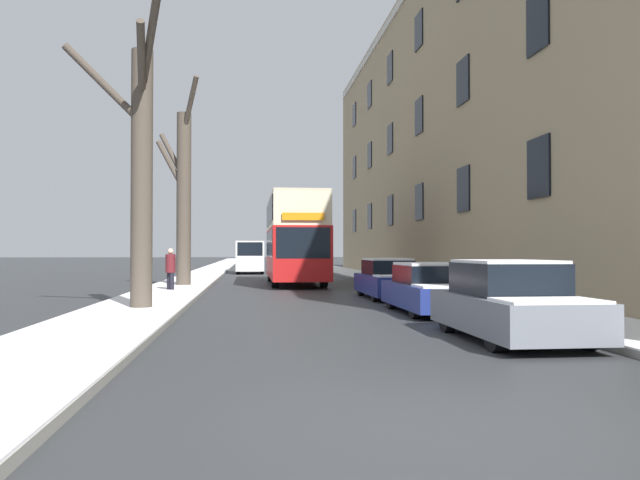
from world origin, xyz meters
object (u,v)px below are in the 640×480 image
object	(u,v)px
pedestrian_left_sidewalk	(170,269)
parked_car_2	(388,280)
parked_car_1	(431,290)
double_decker_bus	(295,235)
parked_car_0	(510,303)
bare_tree_left_1	(183,194)
bare_tree_left_0	(141,166)
oncoming_van	(250,256)

from	to	relation	value
pedestrian_left_sidewalk	parked_car_2	bearing A→B (deg)	25.18
parked_car_1	pedestrian_left_sidewalk	xyz separation A→B (m)	(-7.90, 8.47, 0.34)
double_decker_bus	parked_car_0	bearing A→B (deg)	-82.59
bare_tree_left_1	parked_car_0	xyz separation A→B (m)	(7.79, -17.06, -3.51)
parked_car_1	pedestrian_left_sidewalk	distance (m)	11.59
bare_tree_left_0	parked_car_2	world-z (taller)	bare_tree_left_0
parked_car_0	bare_tree_left_1	bearing A→B (deg)	114.55
parked_car_1	oncoming_van	xyz separation A→B (m)	(-4.83, 30.06, 0.65)
parked_car_1	parked_car_2	distance (m)	5.23
bare_tree_left_1	double_decker_bus	xyz separation A→B (m)	(5.19, 2.92, -1.75)
double_decker_bus	parked_car_1	xyz separation A→B (m)	(2.60, -14.90, -1.82)
parked_car_0	parked_car_2	world-z (taller)	parked_car_0
bare_tree_left_0	oncoming_van	world-z (taller)	bare_tree_left_0
bare_tree_left_1	parked_car_0	size ratio (longest dim) A/B	2.20
bare_tree_left_1	oncoming_van	size ratio (longest dim) A/B	1.70
oncoming_van	pedestrian_left_sidewalk	distance (m)	21.80
bare_tree_left_0	parked_car_1	world-z (taller)	bare_tree_left_0
double_decker_bus	bare_tree_left_0	bearing A→B (deg)	-109.96
parked_car_0	pedestrian_left_sidewalk	size ratio (longest dim) A/B	2.37
bare_tree_left_1	parked_car_2	distance (m)	10.90
bare_tree_left_0	bare_tree_left_1	bearing A→B (deg)	90.31
parked_car_1	parked_car_0	bearing A→B (deg)	-90.00
bare_tree_left_0	double_decker_bus	world-z (taller)	bare_tree_left_0
parked_car_2	parked_car_0	bearing A→B (deg)	-90.00
bare_tree_left_1	parked_car_0	bearing A→B (deg)	-65.45
bare_tree_left_1	parked_car_1	distance (m)	14.73
oncoming_van	parked_car_2	bearing A→B (deg)	-79.00
oncoming_van	pedestrian_left_sidewalk	xyz separation A→B (m)	(-3.07, -21.58, -0.31)
parked_car_1	parked_car_2	xyz separation A→B (m)	(0.00, 5.23, 0.02)
bare_tree_left_0	oncoming_van	distance (m)	29.55
parked_car_2	oncoming_van	xyz separation A→B (m)	(-4.83, 24.83, 0.63)
double_decker_bus	parked_car_2	bearing A→B (deg)	-74.96
parked_car_1	parked_car_2	world-z (taller)	parked_car_2
parked_car_2	oncoming_van	size ratio (longest dim) A/B	0.82
pedestrian_left_sidewalk	parked_car_1	bearing A→B (deg)	0.49
double_decker_bus	oncoming_van	size ratio (longest dim) A/B	1.87
bare_tree_left_1	parked_car_2	xyz separation A→B (m)	(7.79, -6.75, -3.54)
parked_car_2	pedestrian_left_sidewalk	size ratio (longest dim) A/B	2.52
pedestrian_left_sidewalk	parked_car_0	bearing A→B (deg)	-12.26
parked_car_0	parked_car_1	world-z (taller)	parked_car_0
bare_tree_left_1	parked_car_2	size ratio (longest dim) A/B	2.07
pedestrian_left_sidewalk	bare_tree_left_0	bearing A→B (deg)	-41.26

